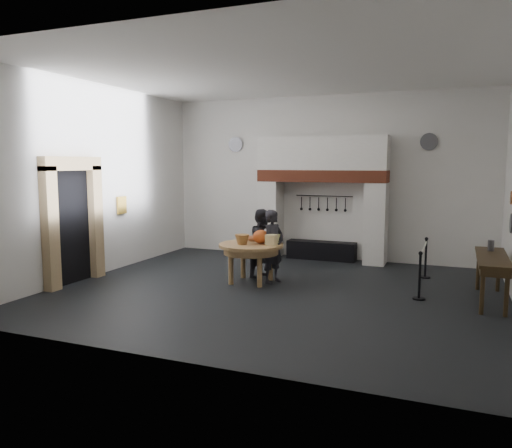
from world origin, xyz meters
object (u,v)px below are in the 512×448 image
at_px(iron_range, 321,250).
at_px(work_table, 251,245).
at_px(side_table, 492,257).
at_px(visitor_near, 273,246).
at_px(visitor_far, 263,243).
at_px(barrier_post_near, 420,277).
at_px(barrier_post_far, 426,259).

height_order(iron_range, work_table, work_table).
distance_m(iron_range, work_table, 3.35).
bearing_deg(side_table, work_table, -177.13).
bearing_deg(work_table, visitor_near, 19.52).
bearing_deg(visitor_far, barrier_post_near, -90.12).
xyz_separation_m(barrier_post_near, barrier_post_far, (0.00, 2.00, 0.00)).
height_order(visitor_near, side_table, visitor_near).
bearing_deg(work_table, side_table, 2.87).
xyz_separation_m(visitor_near, side_table, (4.42, 0.08, 0.05)).
relative_size(work_table, side_table, 0.65).
xyz_separation_m(iron_range, barrier_post_near, (2.81, -3.29, 0.20)).
xyz_separation_m(visitor_far, barrier_post_far, (3.54, 1.35, -0.35)).
distance_m(work_table, barrier_post_far, 4.10).
bearing_deg(iron_range, work_table, -103.88).
distance_m(visitor_far, side_table, 4.83).
bearing_deg(visitor_far, iron_range, -5.01).
bearing_deg(iron_range, visitor_near, -96.09).
height_order(visitor_far, side_table, visitor_far).
bearing_deg(visitor_near, visitor_far, 65.24).
bearing_deg(barrier_post_near, iron_range, 130.55).
relative_size(side_table, barrier_post_near, 2.44).
bearing_deg(barrier_post_far, barrier_post_near, -90.00).
height_order(visitor_near, barrier_post_near, visitor_near).
bearing_deg(visitor_near, barrier_post_far, -40.65).
relative_size(visitor_near, side_table, 0.74).
xyz_separation_m(visitor_far, barrier_post_near, (3.54, -0.65, -0.35)).
relative_size(work_table, visitor_near, 0.88).
bearing_deg(visitor_far, side_table, -83.45).
distance_m(visitor_near, side_table, 4.42).
relative_size(barrier_post_near, barrier_post_far, 1.00).
bearing_deg(visitor_far, work_table, -176.39).
height_order(work_table, side_table, side_table).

